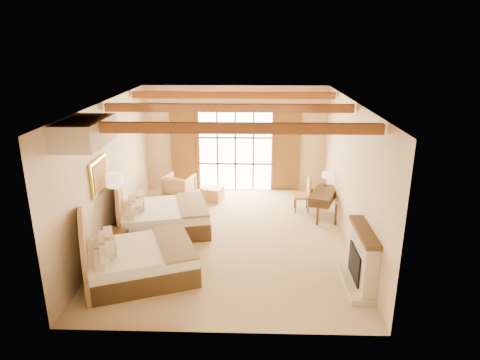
{
  "coord_description": "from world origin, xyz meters",
  "views": [
    {
      "loc": [
        0.53,
        -9.25,
        4.5
      ],
      "look_at": [
        0.24,
        0.2,
        1.37
      ],
      "focal_mm": 32.0,
      "sensor_mm": 36.0,
      "label": 1
    }
  ],
  "objects_px": {
    "bed_far": "(157,215)",
    "desk": "(323,203)",
    "bed_near": "(132,258)",
    "nightstand": "(113,244)",
    "armchair": "(179,187)"
  },
  "relations": [
    {
      "from": "bed_far",
      "to": "desk",
      "type": "relative_size",
      "value": 1.79
    },
    {
      "from": "bed_near",
      "to": "armchair",
      "type": "bearing_deg",
      "value": 66.55
    },
    {
      "from": "bed_near",
      "to": "desk",
      "type": "distance_m",
      "value": 5.32
    },
    {
      "from": "bed_far",
      "to": "desk",
      "type": "bearing_deg",
      "value": 0.45
    },
    {
      "from": "desk",
      "to": "armchair",
      "type": "bearing_deg",
      "value": -174.16
    },
    {
      "from": "bed_near",
      "to": "bed_far",
      "type": "height_order",
      "value": "bed_far"
    },
    {
      "from": "armchair",
      "to": "desk",
      "type": "relative_size",
      "value": 0.59
    },
    {
      "from": "bed_near",
      "to": "desk",
      "type": "height_order",
      "value": "bed_near"
    },
    {
      "from": "armchair",
      "to": "bed_far",
      "type": "bearing_deg",
      "value": 102.41
    },
    {
      "from": "bed_far",
      "to": "nightstand",
      "type": "distance_m",
      "value": 1.48
    },
    {
      "from": "bed_near",
      "to": "desk",
      "type": "bearing_deg",
      "value": 16.41
    },
    {
      "from": "bed_near",
      "to": "bed_far",
      "type": "relative_size",
      "value": 1.06
    },
    {
      "from": "nightstand",
      "to": "armchair",
      "type": "height_order",
      "value": "armchair"
    },
    {
      "from": "bed_far",
      "to": "armchair",
      "type": "height_order",
      "value": "bed_far"
    },
    {
      "from": "bed_near",
      "to": "nightstand",
      "type": "relative_size",
      "value": 4.47
    }
  ]
}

